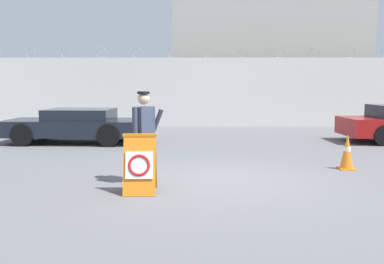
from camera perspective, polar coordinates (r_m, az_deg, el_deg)
name	(u,v)px	position (r m, az deg, el deg)	size (l,w,h in m)	color
ground_plane	(222,181)	(8.58, 3.98, -6.51)	(90.00, 90.00, 0.00)	slate
perimeter_wall	(208,92)	(19.51, 2.09, 5.36)	(36.00, 0.30, 3.55)	silver
building_block	(263,65)	(24.79, 9.43, 8.78)	(9.86, 6.80, 5.94)	#B2ADA3
barricade_sign	(140,164)	(7.60, -6.95, -4.20)	(0.60, 0.67, 1.05)	orange
security_guard	(144,132)	(8.28, -6.40, -0.02)	(0.60, 0.58, 1.78)	#232838
traffic_cone_near	(347,152)	(10.23, 19.98, -2.51)	(0.35, 0.35, 0.80)	orange
parked_car_front_coupe	(75,125)	(14.46, -15.28, 0.91)	(4.40, 2.03, 1.11)	black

